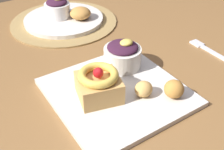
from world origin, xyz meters
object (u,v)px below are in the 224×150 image
at_px(berry_ramekin, 123,55).
at_px(fritter_middle, 144,89).
at_px(front_plate, 117,92).
at_px(back_pastry, 80,13).
at_px(back_ramekin, 57,8).
at_px(cake_slice, 99,84).
at_px(back_plate, 64,19).
at_px(fritter_front, 174,89).
at_px(fork, 206,49).

relative_size(berry_ramekin, fritter_middle, 2.30).
xyz_separation_m(front_plate, back_pastry, (0.10, 0.36, 0.03)).
bearing_deg(berry_ramekin, back_ramekin, 92.71).
xyz_separation_m(cake_slice, back_ramekin, (0.09, 0.41, 0.00)).
bearing_deg(front_plate, back_ramekin, 83.42).
xyz_separation_m(fritter_middle, back_plate, (0.02, 0.44, -0.02)).
xyz_separation_m(fritter_front, fork, (0.23, 0.11, -0.03)).
bearing_deg(fritter_middle, fork, 14.00).
bearing_deg(cake_slice, fork, 3.21).
relative_size(fritter_front, back_plate, 0.17).
bearing_deg(fritter_middle, cake_slice, 148.45).
bearing_deg(fork, back_ramekin, 35.85).
bearing_deg(back_plate, fork, -55.70).
height_order(back_ramekin, back_pastry, back_ramekin).
bearing_deg(berry_ramekin, fork, -10.73).
xyz_separation_m(front_plate, fork, (0.31, 0.02, -0.00)).
relative_size(back_ramekin, fork, 0.64).
distance_m(berry_ramekin, back_ramekin, 0.34).
height_order(berry_ramekin, back_pastry, berry_ramekin).
bearing_deg(back_plate, back_pastry, -42.63).
xyz_separation_m(front_plate, fritter_middle, (0.04, -0.05, 0.02)).
relative_size(berry_ramekin, back_pastry, 1.36).
bearing_deg(cake_slice, back_pastry, 67.74).
distance_m(berry_ramekin, fritter_front, 0.15).
distance_m(back_plate, fork, 0.45).
height_order(fritter_middle, back_pastry, back_pastry).
relative_size(berry_ramekin, back_ramekin, 1.12).
relative_size(front_plate, fork, 2.18).
xyz_separation_m(berry_ramekin, back_plate, (-0.00, 0.32, -0.03)).
xyz_separation_m(front_plate, back_ramekin, (0.05, 0.41, 0.04)).
distance_m(back_ramekin, back_pastry, 0.08).
bearing_deg(fritter_middle, front_plate, 128.44).
relative_size(fritter_middle, back_pastry, 0.59).
bearing_deg(fritter_front, fork, 25.07).
bearing_deg(fork, berry_ramekin, 80.57).
bearing_deg(fritter_front, back_ramekin, 94.67).
relative_size(fritter_middle, back_ramekin, 0.49).
bearing_deg(cake_slice, fritter_middle, -31.55).
distance_m(fritter_middle, fork, 0.29).
bearing_deg(cake_slice, fritter_front, -33.12).
distance_m(cake_slice, back_ramekin, 0.42).
bearing_deg(front_plate, back_pastry, 74.19).
bearing_deg(back_plate, fritter_front, -86.65).
xyz_separation_m(fritter_front, back_ramekin, (-0.04, 0.49, 0.02)).
bearing_deg(back_pastry, fritter_front, -91.78).
xyz_separation_m(back_pastry, fork, (0.21, -0.33, -0.03)).
bearing_deg(fork, back_pastry, 33.74).
distance_m(cake_slice, back_plate, 0.41).
xyz_separation_m(fritter_front, fritter_middle, (-0.05, 0.04, -0.00)).
distance_m(berry_ramekin, fritter_middle, 0.12).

